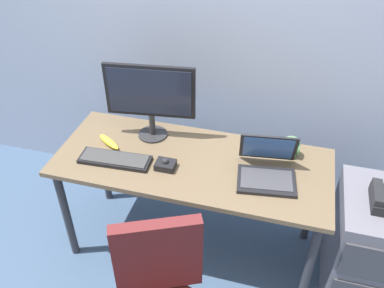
{
  "coord_description": "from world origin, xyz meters",
  "views": [
    {
      "loc": [
        0.48,
        -1.76,
        2.24
      ],
      "look_at": [
        0.0,
        0.0,
        0.85
      ],
      "focal_mm": 38.57,
      "sensor_mm": 36.0,
      "label": 1
    }
  ],
  "objects": [
    {
      "name": "keyboard",
      "position": [
        -0.42,
        -0.12,
        0.74
      ],
      "size": [
        0.42,
        0.16,
        0.03
      ],
      "color": "black",
      "rests_on": "desk"
    },
    {
      "name": "monitor_main",
      "position": [
        -0.3,
        0.18,
        1.02
      ],
      "size": [
        0.53,
        0.18,
        0.48
      ],
      "color": "#262628",
      "rests_on": "desk"
    },
    {
      "name": "coffee_mug",
      "position": [
        0.54,
        0.19,
        0.79
      ],
      "size": [
        0.09,
        0.08,
        0.11
      ],
      "color": "#4D7550",
      "rests_on": "desk"
    },
    {
      "name": "laptop",
      "position": [
        0.43,
        -0.02,
        0.78
      ],
      "size": [
        0.35,
        0.35,
        0.23
      ],
      "color": "black",
      "rests_on": "desk"
    },
    {
      "name": "banana",
      "position": [
        -0.52,
        0.01,
        0.75
      ],
      "size": [
        0.18,
        0.14,
        0.04
      ],
      "primitive_type": "ellipsoid",
      "rotation": [
        0.0,
        0.0,
        2.57
      ],
      "color": "yellow",
      "rests_on": "desk"
    },
    {
      "name": "desk",
      "position": [
        0.0,
        0.0,
        0.65
      ],
      "size": [
        1.58,
        0.65,
        0.73
      ],
      "color": "brown",
      "rests_on": "ground"
    },
    {
      "name": "back_wall",
      "position": [
        0.0,
        0.68,
        1.4
      ],
      "size": [
        6.0,
        0.1,
        2.8
      ],
      "primitive_type": "cube",
      "color": "#929FB7",
      "rests_on": "ground"
    },
    {
      "name": "file_cabinet",
      "position": [
        1.05,
        -0.02,
        0.35
      ],
      "size": [
        0.42,
        0.53,
        0.7
      ],
      "color": "slate",
      "rests_on": "ground"
    },
    {
      "name": "ground_plane",
      "position": [
        0.0,
        0.0,
        0.0
      ],
      "size": [
        8.0,
        8.0,
        0.0
      ],
      "primitive_type": "plane",
      "color": "#394E68"
    },
    {
      "name": "trackball_mouse",
      "position": [
        -0.13,
        -0.1,
        0.75
      ],
      "size": [
        0.11,
        0.09,
        0.07
      ],
      "color": "black",
      "rests_on": "desk"
    }
  ]
}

